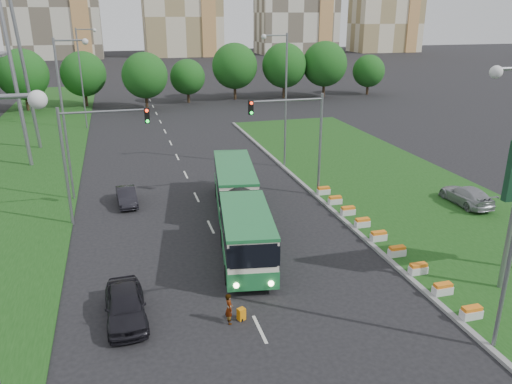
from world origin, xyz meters
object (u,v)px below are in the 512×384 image
object	(u,v)px
traffic_mast_median	(301,130)
car_median	(466,195)
car_left_near	(125,305)
articulated_bus	(237,206)
car_left_far	(127,196)
shopping_trolley	(241,314)
traffic_mast_left	(89,147)
pedestrian	(229,308)

from	to	relation	value
traffic_mast_median	car_median	bearing A→B (deg)	-25.01
traffic_mast_median	car_left_near	xyz separation A→B (m)	(-13.60, -13.56, -4.57)
traffic_mast_median	articulated_bus	xyz separation A→B (m)	(-6.13, -4.91, -3.63)
car_left_far	shopping_trolley	world-z (taller)	car_left_far
traffic_mast_median	car_left_far	size ratio (longest dim) A/B	2.07
articulated_bus	shopping_trolley	world-z (taller)	articulated_bus
traffic_mast_left	articulated_bus	xyz separation A→B (m)	(9.03, -3.91, -3.63)
traffic_mast_left	car_left_far	distance (m)	5.92
traffic_mast_median	articulated_bus	distance (m)	8.65
articulated_bus	car_median	size ratio (longest dim) A/B	3.57
car_median	shopping_trolley	size ratio (longest dim) A/B	8.05
articulated_bus	shopping_trolley	size ratio (longest dim) A/B	28.75
car_left_near	car_median	size ratio (longest dim) A/B	0.96
car_median	traffic_mast_left	bearing A→B (deg)	-9.04
traffic_mast_median	car_median	size ratio (longest dim) A/B	1.68
traffic_mast_median	pedestrian	size ratio (longest dim) A/B	5.24
traffic_mast_left	car_left_near	xyz separation A→B (m)	(1.56, -12.56, -4.57)
car_left_near	shopping_trolley	xyz separation A→B (m)	(5.20, -1.47, -0.48)
articulated_bus	pedestrian	xyz separation A→B (m)	(-2.87, -10.21, -0.95)
car_left_far	pedestrian	size ratio (longest dim) A/B	2.53
car_left_near	pedestrian	xyz separation A→B (m)	(4.60, -1.56, -0.01)
traffic_mast_left	car_left_near	distance (m)	13.46
articulated_bus	car_median	world-z (taller)	articulated_bus
car_left_near	car_median	xyz separation A→B (m)	(24.87, 8.30, 0.07)
traffic_mast_median	car_left_far	xyz separation A→B (m)	(-13.06, 1.91, -4.71)
articulated_bus	car_median	bearing A→B (deg)	7.91
traffic_mast_median	pedestrian	distance (m)	18.18
car_left_near	pedestrian	bearing A→B (deg)	-20.58
traffic_mast_median	traffic_mast_left	xyz separation A→B (m)	(-15.16, -1.00, 0.00)
car_left_far	shopping_trolley	distance (m)	17.57
traffic_mast_left	pedestrian	xyz separation A→B (m)	(6.16, -14.12, -4.59)
traffic_mast_median	car_left_near	size ratio (longest dim) A/B	1.75
articulated_bus	shopping_trolley	bearing A→B (deg)	-93.63
traffic_mast_left	shopping_trolley	size ratio (longest dim) A/B	13.50
traffic_mast_left	shopping_trolley	world-z (taller)	traffic_mast_left
shopping_trolley	articulated_bus	bearing A→B (deg)	55.59
traffic_mast_left	shopping_trolley	bearing A→B (deg)	-64.28
car_left_far	pedestrian	distance (m)	17.51
car_left_near	pedestrian	world-z (taller)	car_left_near
traffic_mast_left	pedestrian	world-z (taller)	traffic_mast_left
traffic_mast_median	car_left_near	bearing A→B (deg)	-135.09
articulated_bus	shopping_trolley	xyz separation A→B (m)	(-2.27, -10.12, -1.42)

